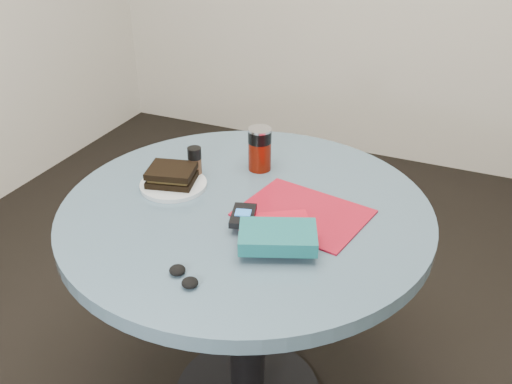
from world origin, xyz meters
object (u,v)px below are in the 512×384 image
at_px(table, 246,255).
at_px(soda_can, 260,149).
at_px(novel, 278,237).
at_px(sandwich, 172,175).
at_px(headphones, 184,276).
at_px(plate, 173,185).
at_px(mp3_player, 243,216).
at_px(magazine, 303,213).
at_px(red_book, 275,227).
at_px(pepper_grinder, 195,162).

xyz_separation_m(table, soda_can, (-0.05, 0.21, 0.23)).
bearing_deg(table, novel, -45.15).
height_order(sandwich, headphones, sandwich).
height_order(plate, mp3_player, mp3_player).
bearing_deg(table, magazine, 8.69).
xyz_separation_m(red_book, mp3_player, (-0.08, -0.01, 0.02)).
distance_m(pepper_grinder, mp3_player, 0.30).
relative_size(table, pepper_grinder, 10.79).
relative_size(novel, mp3_player, 1.61).
xyz_separation_m(pepper_grinder, mp3_player, (0.24, -0.18, -0.02)).
distance_m(plate, mp3_player, 0.29).
bearing_deg(table, mp3_player, -69.37).
distance_m(plate, pepper_grinder, 0.09).
relative_size(table, magazine, 3.16).
height_order(magazine, headphones, headphones).
bearing_deg(table, pepper_grinder, 155.53).
distance_m(table, novel, 0.30).
relative_size(pepper_grinder, novel, 0.51).
distance_m(red_book, headphones, 0.28).
bearing_deg(table, headphones, -89.05).
height_order(pepper_grinder, novel, pepper_grinder).
bearing_deg(plate, sandwich, 145.94).
xyz_separation_m(sandwich, novel, (0.39, -0.17, 0.00)).
relative_size(magazine, novel, 1.74).
relative_size(table, mp3_player, 8.84).
distance_m(soda_can, novel, 0.42).
bearing_deg(plate, novel, -23.51).
height_order(plate, red_book, red_book).
relative_size(soda_can, headphones, 1.33).
height_order(table, plate, plate).
xyz_separation_m(mp3_player, headphones, (-0.03, -0.25, -0.02)).
distance_m(plate, red_book, 0.36).
xyz_separation_m(table, magazine, (0.16, 0.02, 0.17)).
bearing_deg(pepper_grinder, soda_can, 38.12).
distance_m(sandwich, magazine, 0.39).
relative_size(soda_can, magazine, 0.41).
bearing_deg(novel, pepper_grinder, 123.51).
bearing_deg(headphones, mp3_player, 83.72).
height_order(red_book, headphones, same).
bearing_deg(table, soda_can, 103.55).
bearing_deg(soda_can, magazine, -42.48).
xyz_separation_m(table, plate, (-0.23, 0.01, 0.17)).
bearing_deg(red_book, plate, 133.15).
height_order(plate, sandwich, sandwich).
height_order(pepper_grinder, mp3_player, pepper_grinder).
height_order(table, sandwich, sandwich).
height_order(magazine, mp3_player, mp3_player).
height_order(soda_can, red_book, soda_can).
height_order(soda_can, mp3_player, soda_can).
bearing_deg(red_book, mp3_player, 153.22).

